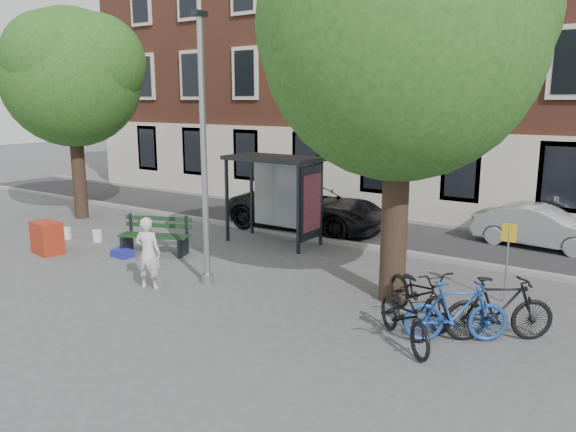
# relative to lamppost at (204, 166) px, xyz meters

# --- Properties ---
(ground) EXTENTS (90.00, 90.00, 0.00)m
(ground) POSITION_rel_lamppost_xyz_m (0.00, 0.00, -2.78)
(ground) COLOR #4C4C4F
(ground) RESTS_ON ground
(road) EXTENTS (40.00, 4.00, 0.01)m
(road) POSITION_rel_lamppost_xyz_m (0.00, 7.00, -2.78)
(road) COLOR #28282B
(road) RESTS_ON ground
(curb_near) EXTENTS (40.00, 0.25, 0.12)m
(curb_near) POSITION_rel_lamppost_xyz_m (0.00, 5.00, -2.72)
(curb_near) COLOR gray
(curb_near) RESTS_ON ground
(curb_far) EXTENTS (40.00, 0.25, 0.12)m
(curb_far) POSITION_rel_lamppost_xyz_m (0.00, 9.00, -2.72)
(curb_far) COLOR gray
(curb_far) RESTS_ON ground
(building_row) EXTENTS (30.00, 8.00, 14.00)m
(building_row) POSITION_rel_lamppost_xyz_m (0.00, 13.00, 4.22)
(building_row) COLOR brown
(building_row) RESTS_ON ground
(lamppost) EXTENTS (0.28, 0.35, 6.11)m
(lamppost) POSITION_rel_lamppost_xyz_m (0.00, 0.00, 0.00)
(lamppost) COLOR #9EA0A3
(lamppost) RESTS_ON ground
(tree_right) EXTENTS (5.76, 5.60, 8.20)m
(tree_right) POSITION_rel_lamppost_xyz_m (4.01, 1.38, 2.83)
(tree_right) COLOR black
(tree_right) RESTS_ON ground
(tree_left) EXTENTS (5.18, 4.86, 7.40)m
(tree_left) POSITION_rel_lamppost_xyz_m (-8.99, 2.88, 2.43)
(tree_left) COLOR black
(tree_left) RESTS_ON ground
(bus_shelter) EXTENTS (2.85, 1.45, 2.62)m
(bus_shelter) POSITION_rel_lamppost_xyz_m (-0.61, 4.11, -0.87)
(bus_shelter) COLOR #1E2328
(bus_shelter) RESTS_ON ground
(painter) EXTENTS (0.71, 0.58, 1.67)m
(painter) POSITION_rel_lamppost_xyz_m (-0.86, -1.01, -1.95)
(painter) COLOR silver
(painter) RESTS_ON ground
(bench) EXTENTS (2.06, 1.33, 1.02)m
(bench) POSITION_rel_lamppost_xyz_m (-3.01, 1.13, -2.32)
(bench) COLOR #1E2328
(bench) RESTS_ON ground
(bike_a) EXTENTS (2.13, 1.83, 1.10)m
(bike_a) POSITION_rel_lamppost_xyz_m (4.91, 0.71, -2.23)
(bike_a) COLOR black
(bike_a) RESTS_ON ground
(bike_b) EXTENTS (1.83, 1.51, 1.12)m
(bike_b) POSITION_rel_lamppost_xyz_m (5.86, 0.10, -2.22)
(bike_b) COLOR #1B4396
(bike_b) RESTS_ON ground
(bike_c) EXTENTS (1.94, 1.87, 1.05)m
(bike_c) POSITION_rel_lamppost_xyz_m (5.14, -0.50, -2.26)
(bike_c) COLOR black
(bike_c) RESTS_ON ground
(bike_d) EXTENTS (1.93, 1.62, 1.19)m
(bike_d) POSITION_rel_lamppost_xyz_m (6.46, 0.60, -2.19)
(bike_d) COLOR black
(bike_d) RESTS_ON ground
(car_dark) EXTENTS (5.47, 2.86, 1.47)m
(car_dark) POSITION_rel_lamppost_xyz_m (-1.12, 6.13, -2.05)
(car_dark) COLOR black
(car_dark) RESTS_ON ground
(car_silver) EXTENTS (3.83, 1.65, 1.23)m
(car_silver) POSITION_rel_lamppost_xyz_m (5.72, 8.01, -2.17)
(car_silver) COLOR #9C9FA3
(car_silver) RESTS_ON ground
(red_stand) EXTENTS (0.98, 0.73, 0.90)m
(red_stand) POSITION_rel_lamppost_xyz_m (-5.52, -0.58, -2.33)
(red_stand) COLOR #9C2A14
(red_stand) RESTS_ON ground
(blue_crate) EXTENTS (0.57, 0.42, 0.20)m
(blue_crate) POSITION_rel_lamppost_xyz_m (-3.50, 0.37, -2.68)
(blue_crate) COLOR navy
(blue_crate) RESTS_ON ground
(bucket_b) EXTENTS (0.33, 0.33, 0.36)m
(bucket_b) POSITION_rel_lamppost_xyz_m (-6.57, 0.71, -2.60)
(bucket_b) COLOR white
(bucket_b) RESTS_ON ground
(bucket_c) EXTENTS (0.37, 0.37, 0.36)m
(bucket_c) POSITION_rel_lamppost_xyz_m (-5.48, 1.03, -2.60)
(bucket_c) COLOR white
(bucket_c) RESTS_ON ground
(notice_sign) EXTENTS (0.30, 0.06, 1.71)m
(notice_sign) POSITION_rel_lamppost_xyz_m (6.05, 2.71, -1.58)
(notice_sign) COLOR #9EA0A3
(notice_sign) RESTS_ON ground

